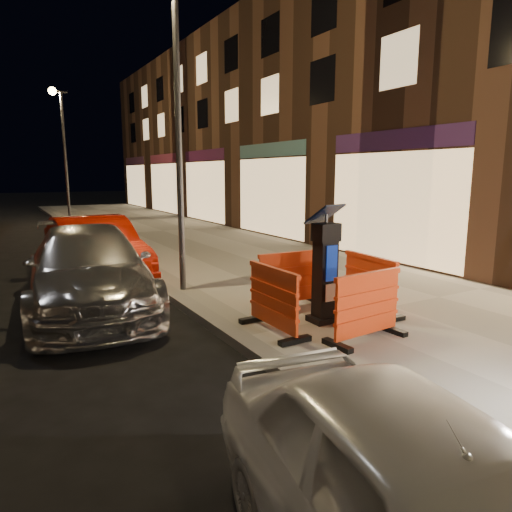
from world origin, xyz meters
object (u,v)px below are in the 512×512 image
barrier_kerbside (273,300)px  barrier_bldgside (369,284)px  car_red (97,281)px  barrier_front (367,307)px  car_silver (92,308)px  parking_kiosk (325,267)px  barrier_back (290,279)px

barrier_kerbside → barrier_bldgside: same height
barrier_kerbside → car_red: 5.59m
barrier_front → car_silver: 5.08m
car_silver → barrier_bldgside: bearing=-32.2°
barrier_bldgside → car_red: (-3.39, 5.35, -0.64)m
barrier_bldgside → car_red: size_ratio=0.28×
parking_kiosk → barrier_kerbside: bearing=-179.0°
car_silver → parking_kiosk: bearing=-40.1°
barrier_front → barrier_bldgside: bearing=41.0°
barrier_kerbside → car_red: (-1.49, 5.35, -0.64)m
car_silver → car_red: size_ratio=1.14×
barrier_front → car_red: bearing=107.2°
barrier_kerbside → barrier_bldgside: bearing=-91.0°
parking_kiosk → barrier_bldgside: (0.95, 0.00, -0.39)m
barrier_front → barrier_back: bearing=86.0°
parking_kiosk → barrier_kerbside: size_ratio=1.40×
parking_kiosk → car_red: bearing=115.5°
parking_kiosk → car_red: size_ratio=0.39×
barrier_front → barrier_kerbside: same height
parking_kiosk → barrier_front: 1.03m
barrier_back → barrier_bldgside: size_ratio=1.00×
parking_kiosk → car_silver: 4.43m
barrier_kerbside → barrier_back: bearing=-46.0°
car_silver → barrier_kerbside: bearing=-50.7°
barrier_back → car_red: 5.07m
car_silver → barrier_front: bearing=-47.5°
barrier_kerbside → barrier_bldgside: 1.90m
barrier_bldgside → car_red: bearing=35.4°
barrier_back → car_red: size_ratio=0.28×
barrier_back → barrier_kerbside: size_ratio=1.00×
parking_kiosk → car_red: 5.97m
car_silver → car_red: bearing=83.1°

